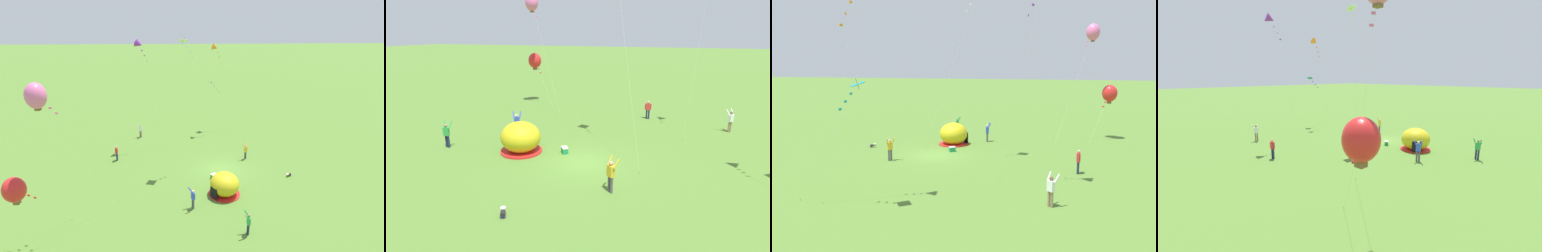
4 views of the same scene
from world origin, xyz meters
The scene contains 15 objects.
ground_plane centered at (0.00, 0.00, 0.00)m, with size 300.00×300.00×0.00m, color #517A2D.
popup_tent centered at (-4.59, 0.43, 1.00)m, with size 2.81×2.81×2.10m.
cooler_box centered at (-1.67, 1.06, 0.22)m, with size 0.61×0.64×0.44m.
toddler_crawling centered at (-1.69, -6.51, 0.18)m, with size 0.42×0.54×0.32m.
person_far_back centered at (-6.53, 3.35, 1.00)m, with size 0.71×0.60×1.89m.
person_near_tent centered at (2.36, -2.96, 1.00)m, with size 0.71×0.69×1.89m.
person_center_field centered at (2.69, 11.35, 0.96)m, with size 0.59×0.24×1.72m.
person_with_toddler centered at (-9.88, -0.54, 1.00)m, with size 0.68×0.49×1.89m.
person_flying_kite centered at (9.42, 9.51, 1.00)m, with size 0.69×0.71×1.89m.
kite_pink centered at (-9.69, 13.03, 10.59)m, with size 4.95×3.97×11.42m.
kite_white centered at (0.77, 3.66, 12.48)m, with size 3.33×4.73×13.30m.
kite_teal centered at (12.21, -0.32, 6.29)m, with size 1.13×4.75×6.93m.
kite_orange centered at (11.39, -0.34, 11.33)m, with size 0.94×2.97×11.85m.
kite_red centered at (-10.62, 15.02, 4.67)m, with size 3.76×2.78×5.53m.
kite_purple centered at (6.61, 8.68, 12.20)m, with size 1.33×3.02×12.76m.
Camera 1 is at (-27.67, 4.40, 15.14)m, focal length 28.00 mm.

